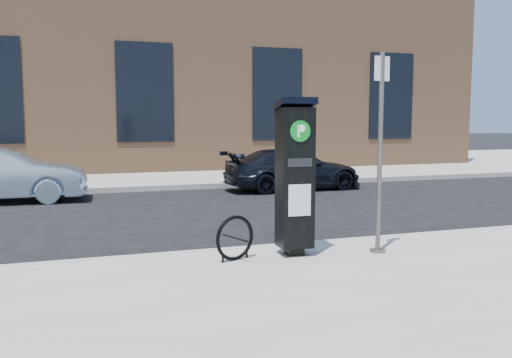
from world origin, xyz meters
name	(u,v)px	position (x,y,z in m)	size (l,w,h in m)	color
ground	(247,256)	(0.00, 0.00, 0.00)	(120.00, 120.00, 0.00)	black
sidewalk_far	(140,170)	(0.00, 14.00, 0.07)	(60.00, 12.00, 0.15)	gray
curb_near	(248,252)	(0.00, -0.02, 0.07)	(60.00, 0.12, 0.16)	#9E9B93
curb_far	(164,188)	(0.00, 8.02, 0.07)	(60.00, 0.12, 0.16)	#9E9B93
building	(130,71)	(0.00, 17.00, 4.15)	(28.00, 10.05, 8.25)	#9A6946
parking_kiosk	(295,175)	(0.49, -0.65, 1.28)	(0.52, 0.47, 2.20)	black
sign_pole	(380,155)	(1.68, -0.90, 1.55)	(0.25, 0.23, 2.82)	#57514D
bike_rack	(235,238)	(-0.39, -0.70, 0.45)	(0.60, 0.26, 0.62)	black
car_dark	(293,169)	(3.64, 7.05, 0.59)	(1.66, 4.09, 1.19)	black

